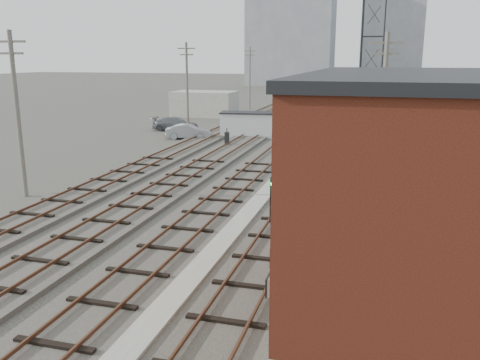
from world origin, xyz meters
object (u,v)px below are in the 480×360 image
at_px(car_silver, 188,132).
at_px(switch_stand, 227,138).
at_px(site_trailer, 250,124).
at_px(car_grey, 175,124).
at_px(signal_mast, 274,235).
at_px(car_red, 189,130).

bearing_deg(car_silver, switch_stand, -137.43).
distance_m(site_trailer, car_grey, 8.82).
relative_size(switch_stand, car_grey, 0.30).
bearing_deg(switch_stand, car_grey, 135.48).
bearing_deg(car_silver, signal_mast, -169.64).
distance_m(switch_stand, car_grey, 11.29).
bearing_deg(site_trailer, switch_stand, -101.65).
bearing_deg(car_silver, car_red, 4.08).
xyz_separation_m(signal_mast, car_red, (-15.36, 32.64, -1.99)).
height_order(switch_stand, car_red, switch_stand).
distance_m(signal_mast, switch_stand, 30.00).
bearing_deg(switch_stand, car_silver, 147.24).
bearing_deg(site_trailer, car_red, -171.89).
xyz_separation_m(car_silver, car_grey, (-3.32, 4.83, 0.02)).
height_order(car_red, car_silver, car_silver).
bearing_deg(switch_stand, car_red, 139.48).
height_order(car_red, car_grey, car_grey).
xyz_separation_m(car_red, car_silver, (0.49, -1.41, 0.04)).
height_order(car_silver, car_grey, car_grey).
bearing_deg(switch_stand, site_trailer, 84.83).
bearing_deg(car_grey, signal_mast, -159.45).
relative_size(signal_mast, switch_stand, 2.96).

